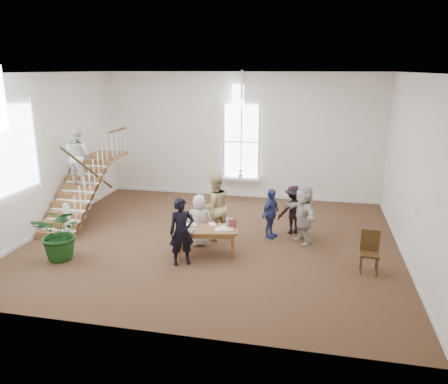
% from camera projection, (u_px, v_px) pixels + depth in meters
% --- Properties ---
extents(ground, '(10.00, 10.00, 0.00)m').
position_uv_depth(ground, '(213.00, 240.00, 12.13)').
color(ground, '#3F2918').
rests_on(ground, ground).
extents(room_shell, '(10.49, 10.00, 10.00)m').
position_uv_depth(room_shell, '(241.00, 186.00, 16.15)').
color(room_shell, silver).
rests_on(room_shell, ground).
extents(staircase, '(1.10, 4.10, 2.92)m').
position_uv_depth(staircase, '(80.00, 170.00, 13.26)').
color(staircase, brown).
rests_on(staircase, ground).
extents(library_table, '(1.65, 1.07, 0.78)m').
position_uv_depth(library_table, '(207.00, 231.00, 11.02)').
color(library_table, brown).
rests_on(library_table, ground).
extents(police_officer, '(0.72, 0.64, 1.67)m').
position_uv_depth(police_officer, '(182.00, 232.00, 10.44)').
color(police_officer, black).
rests_on(police_officer, ground).
extents(elderly_woman, '(0.76, 0.58, 1.40)m').
position_uv_depth(elderly_woman, '(199.00, 220.00, 11.63)').
color(elderly_woman, silver).
rests_on(elderly_woman, ground).
extents(person_yellow, '(1.15, 1.12, 1.87)m').
position_uv_depth(person_yellow, '(215.00, 207.00, 11.98)').
color(person_yellow, '#CBB57F').
rests_on(person_yellow, ground).
extents(woman_cluster_a, '(0.64, 0.90, 1.41)m').
position_uv_depth(woman_cluster_a, '(271.00, 213.00, 12.16)').
color(woman_cluster_a, navy).
rests_on(woman_cluster_a, ground).
extents(woman_cluster_b, '(1.06, 0.92, 1.42)m').
position_uv_depth(woman_cluster_b, '(293.00, 210.00, 12.46)').
color(woman_cluster_b, black).
rests_on(woman_cluster_b, ground).
extents(woman_cluster_c, '(1.19, 1.54, 1.63)m').
position_uv_depth(woman_cluster_c, '(303.00, 214.00, 11.76)').
color(woman_cluster_c, '#BDB7AA').
rests_on(woman_cluster_c, ground).
extents(floor_plant, '(1.37, 1.23, 1.38)m').
position_uv_depth(floor_plant, '(61.00, 233.00, 10.76)').
color(floor_plant, '#133C13').
rests_on(floor_plant, ground).
extents(side_chair, '(0.45, 0.45, 1.00)m').
position_uv_depth(side_chair, '(370.00, 249.00, 10.14)').
color(side_chair, '#32200D').
rests_on(side_chair, ground).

